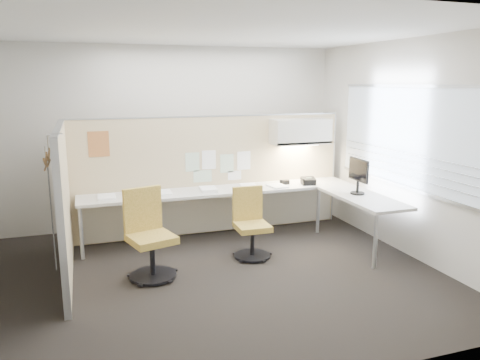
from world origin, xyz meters
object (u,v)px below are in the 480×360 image
object	(u,v)px
desk	(246,198)
chair_right	(251,225)
monitor	(358,174)
phone	(308,181)
chair_left	(149,237)

from	to	relation	value
desk	chair_right	distance (m)	0.74
monitor	phone	size ratio (longest dim) A/B	2.03
chair_left	chair_right	xyz separation A→B (m)	(1.35, 0.23, -0.06)
chair_left	phone	distance (m)	2.72
desk	phone	world-z (taller)	phone
chair_right	monitor	size ratio (longest dim) A/B	1.83
chair_left	chair_right	bearing A→B (deg)	-5.96
chair_right	monitor	bearing A→B (deg)	-0.58
monitor	chair_right	bearing A→B (deg)	89.98
desk	phone	distance (m)	1.02
desk	monitor	world-z (taller)	monitor
chair_left	monitor	size ratio (longest dim) A/B	2.09
chair_left	monitor	xyz separation A→B (m)	(2.90, 0.18, 0.53)
chair_right	desk	bearing A→B (deg)	76.74
chair_right	phone	distance (m)	1.44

